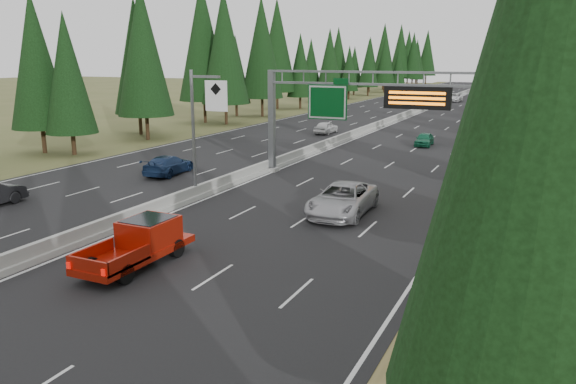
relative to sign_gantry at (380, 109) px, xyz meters
name	(u,v)px	position (x,y,z in m)	size (l,w,h in m)	color
road	(406,117)	(-8.92, 45.12, -5.23)	(32.00, 260.00, 0.08)	black
shoulder_right	(535,123)	(8.88, 45.12, -5.24)	(3.60, 260.00, 0.06)	olive
shoulder_left	(297,113)	(-26.72, 45.12, -5.24)	(3.60, 260.00, 0.06)	#495326
median_barrier	(406,115)	(-8.92, 45.12, -4.85)	(0.70, 260.00, 0.85)	#9A9B95
sign_gantry	(380,109)	(0.00, 0.00, 0.00)	(16.75, 0.98, 7.80)	slate
hov_sign_pole	(201,126)	(-8.33, -9.92, -0.54)	(2.80, 0.50, 8.00)	slate
tree_row_left	(260,54)	(-30.93, 40.32, 4.00)	(11.36, 243.35, 19.00)	black
silver_minivan	(343,199)	(0.64, -9.24, -4.31)	(2.90, 6.29, 1.75)	#A2A1A6
red_pickup	(143,240)	(-4.55, -20.26, -4.15)	(2.06, 5.77, 1.88)	black
car_ahead_green	(424,139)	(-0.53, 18.32, -4.53)	(1.56, 3.88, 1.32)	#166241
car_ahead_dkred	(499,129)	(5.58, 29.21, -4.38)	(1.70, 4.89, 1.61)	maroon
car_ahead_dkgrey	(474,106)	(-1.02, 59.38, -4.40)	(2.20, 5.42, 1.57)	black
car_ahead_white	(454,98)	(-7.42, 79.30, -4.37)	(2.70, 5.86, 1.63)	white
car_ahead_far	(494,91)	(-2.44, 106.55, -4.43)	(1.79, 4.46, 1.52)	black
car_onc_blue	(169,165)	(-15.17, -4.34, -4.45)	(2.06, 5.08, 1.47)	navy
car_onc_white	(326,127)	(-12.97, 22.88, -4.47)	(1.71, 4.24, 1.44)	silver
car_onc_far	(331,106)	(-23.42, 51.86, -4.48)	(2.36, 5.13, 1.43)	black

